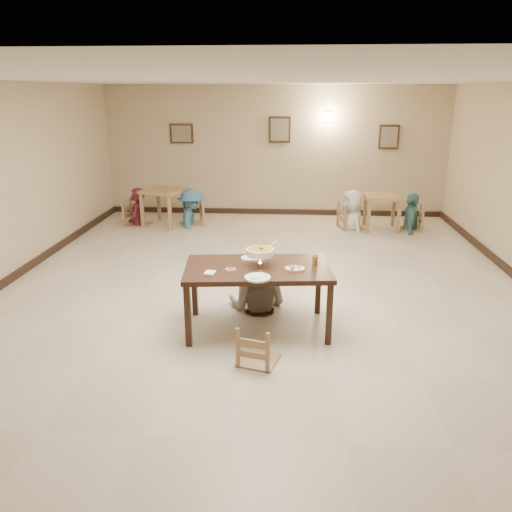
# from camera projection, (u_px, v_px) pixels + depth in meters

# --- Properties ---
(floor) EXTENTS (10.00, 10.00, 0.00)m
(floor) POSITION_uv_depth(u_px,v_px,m) (263.00, 292.00, 7.44)
(floor) COLOR beige
(floor) RESTS_ON ground
(ceiling) EXTENTS (10.00, 10.00, 0.00)m
(ceiling) POSITION_uv_depth(u_px,v_px,m) (264.00, 79.00, 6.50)
(ceiling) COLOR silver
(ceiling) RESTS_ON wall_back
(wall_back) EXTENTS (10.00, 0.00, 10.00)m
(wall_back) POSITION_uv_depth(u_px,v_px,m) (275.00, 151.00, 11.70)
(wall_back) COLOR #C1AD8F
(wall_back) RESTS_ON floor
(wall_front) EXTENTS (10.00, 0.00, 10.00)m
(wall_front) POSITION_uv_depth(u_px,v_px,m) (203.00, 407.00, 2.23)
(wall_front) COLOR #C1AD8F
(wall_front) RESTS_ON floor
(baseboard_back) EXTENTS (8.00, 0.06, 0.12)m
(baseboard_back) POSITION_uv_depth(u_px,v_px,m) (274.00, 212.00, 12.13)
(baseboard_back) COLOR black
(baseboard_back) RESTS_ON floor
(baseboard_left) EXTENTS (0.06, 10.00, 0.12)m
(baseboard_left) POSITION_uv_depth(u_px,v_px,m) (6.00, 281.00, 7.68)
(baseboard_left) COLOR black
(baseboard_left) RESTS_ON floor
(picture_a) EXTENTS (0.55, 0.04, 0.45)m
(picture_a) POSITION_uv_depth(u_px,v_px,m) (181.00, 134.00, 11.68)
(picture_a) COLOR #312114
(picture_a) RESTS_ON wall_back
(picture_b) EXTENTS (0.50, 0.04, 0.60)m
(picture_b) POSITION_uv_depth(u_px,v_px,m) (280.00, 130.00, 11.50)
(picture_b) COLOR #312114
(picture_b) RESTS_ON wall_back
(picture_c) EXTENTS (0.45, 0.04, 0.55)m
(picture_c) POSITION_uv_depth(u_px,v_px,m) (389.00, 137.00, 11.38)
(picture_c) COLOR #312114
(picture_c) RESTS_ON wall_back
(wall_sconce) EXTENTS (0.16, 0.05, 0.22)m
(wall_sconce) POSITION_uv_depth(u_px,v_px,m) (328.00, 116.00, 11.34)
(wall_sconce) COLOR #FFD88C
(wall_sconce) RESTS_ON wall_back
(main_table) EXTENTS (1.85, 1.15, 0.82)m
(main_table) POSITION_uv_depth(u_px,v_px,m) (258.00, 273.00, 6.07)
(main_table) COLOR #311A10
(main_table) RESTS_ON floor
(chair_far) EXTENTS (0.51, 0.51, 1.08)m
(chair_far) POSITION_uv_depth(u_px,v_px,m) (256.00, 268.00, 6.84)
(chair_far) COLOR #A18359
(chair_far) RESTS_ON floor
(chair_near) EXTENTS (0.41, 0.41, 0.87)m
(chair_near) POSITION_uv_depth(u_px,v_px,m) (258.00, 326.00, 5.39)
(chair_near) COLOR #A18359
(chair_near) RESTS_ON floor
(main_diner) EXTENTS (1.00, 0.86, 1.79)m
(main_diner) POSITION_uv_depth(u_px,v_px,m) (258.00, 246.00, 6.63)
(main_diner) COLOR gray
(main_diner) RESTS_ON floor
(curry_warmer) EXTENTS (0.37, 0.33, 0.30)m
(curry_warmer) POSITION_uv_depth(u_px,v_px,m) (260.00, 252.00, 6.01)
(curry_warmer) COLOR silver
(curry_warmer) RESTS_ON main_table
(rice_plate_far) EXTENTS (0.30, 0.30, 0.07)m
(rice_plate_far) POSITION_uv_depth(u_px,v_px,m) (253.00, 258.00, 6.31)
(rice_plate_far) COLOR white
(rice_plate_far) RESTS_ON main_table
(rice_plate_near) EXTENTS (0.30, 0.30, 0.07)m
(rice_plate_near) POSITION_uv_depth(u_px,v_px,m) (258.00, 277.00, 5.65)
(rice_plate_near) COLOR white
(rice_plate_near) RESTS_ON main_table
(fried_plate) EXTENTS (0.24, 0.24, 0.05)m
(fried_plate) POSITION_uv_depth(u_px,v_px,m) (295.00, 268.00, 5.94)
(fried_plate) COLOR white
(fried_plate) RESTS_ON main_table
(chili_dish) EXTENTS (0.12, 0.12, 0.02)m
(chili_dish) POSITION_uv_depth(u_px,v_px,m) (231.00, 269.00, 5.92)
(chili_dish) COLOR white
(chili_dish) RESTS_ON main_table
(napkin_cutlery) EXTENTS (0.16, 0.23, 0.03)m
(napkin_cutlery) POSITION_uv_depth(u_px,v_px,m) (210.00, 273.00, 5.79)
(napkin_cutlery) COLOR white
(napkin_cutlery) RESTS_ON main_table
(drink_glass) EXTENTS (0.07, 0.07, 0.14)m
(drink_glass) POSITION_uv_depth(u_px,v_px,m) (315.00, 260.00, 6.10)
(drink_glass) COLOR white
(drink_glass) RESTS_ON main_table
(bg_table_left) EXTENTS (1.01, 1.01, 0.81)m
(bg_table_left) POSITION_uv_depth(u_px,v_px,m) (163.00, 196.00, 10.93)
(bg_table_left) COLOR #9D744D
(bg_table_left) RESTS_ON floor
(bg_table_right) EXTENTS (0.75, 0.75, 0.74)m
(bg_table_right) POSITION_uv_depth(u_px,v_px,m) (382.00, 202.00, 10.64)
(bg_table_right) COLOR #9D744D
(bg_table_right) RESTS_ON floor
(bg_chair_ll) EXTENTS (0.50, 0.50, 1.07)m
(bg_chair_ll) POSITION_uv_depth(u_px,v_px,m) (136.00, 202.00, 10.95)
(bg_chair_ll) COLOR #A18359
(bg_chair_ll) RESTS_ON floor
(bg_chair_lr) EXTENTS (0.50, 0.50, 1.07)m
(bg_chair_lr) POSITION_uv_depth(u_px,v_px,m) (191.00, 201.00, 10.99)
(bg_chair_lr) COLOR #A18359
(bg_chair_lr) RESTS_ON floor
(bg_chair_rl) EXTENTS (0.50, 0.50, 1.06)m
(bg_chair_rl) POSITION_uv_depth(u_px,v_px,m) (352.00, 205.00, 10.73)
(bg_chair_rl) COLOR #A18359
(bg_chair_rl) RESTS_ON floor
(bg_chair_rr) EXTENTS (0.46, 0.46, 0.98)m
(bg_chair_rr) POSITION_uv_depth(u_px,v_px,m) (412.00, 207.00, 10.62)
(bg_chair_rr) COLOR #A18359
(bg_chair_rr) RESTS_ON floor
(bg_diner_a) EXTENTS (0.40, 0.61, 1.68)m
(bg_diner_a) POSITION_uv_depth(u_px,v_px,m) (135.00, 188.00, 10.85)
(bg_diner_a) COLOR #50151F
(bg_diner_a) RESTS_ON floor
(bg_diner_b) EXTENTS (0.75, 1.12, 1.62)m
(bg_diner_b) POSITION_uv_depth(u_px,v_px,m) (191.00, 189.00, 10.91)
(bg_diner_b) COLOR teal
(bg_diner_b) RESTS_ON floor
(bg_diner_c) EXTENTS (0.81, 0.97, 1.68)m
(bg_diner_c) POSITION_uv_depth(u_px,v_px,m) (353.00, 190.00, 10.63)
(bg_diner_c) COLOR silver
(bg_diner_c) RESTS_ON floor
(bg_diner_d) EXTENTS (0.56, 1.00, 1.61)m
(bg_diner_d) POSITION_uv_depth(u_px,v_px,m) (414.00, 193.00, 10.52)
(bg_diner_d) COLOR teal
(bg_diner_d) RESTS_ON floor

